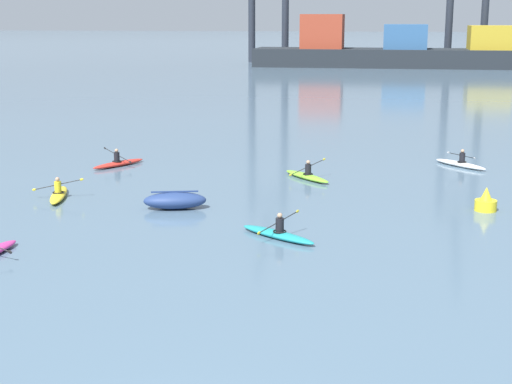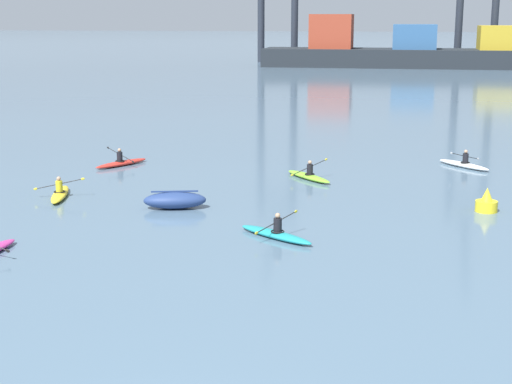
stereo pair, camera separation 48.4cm
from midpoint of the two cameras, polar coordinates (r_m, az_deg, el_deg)
name	(u,v)px [view 1 (the left image)]	position (r m, az deg, el deg)	size (l,w,h in m)	color
container_barge	(401,51)	(124.13, 10.64, 10.29)	(47.07, 9.28, 8.14)	#1E2328
capsized_dinghy	(175,201)	(31.96, -6.49, -0.64)	(2.80, 1.74, 0.76)	navy
channel_buoy	(486,202)	(32.76, 16.34, -0.73)	(0.90, 0.90, 1.00)	yellow
kayak_yellow	(59,194)	(34.86, -14.88, -0.15)	(2.18, 3.43, 0.95)	yellow
kayak_lime	(307,176)	(37.67, 3.45, 1.23)	(2.73, 2.92, 0.97)	#7ABC2D
kayak_white	(461,163)	(42.09, 14.67, 2.07)	(2.76, 2.89, 0.95)	silver
kayak_red	(118,163)	(41.58, -10.55, 2.14)	(2.22, 3.25, 0.95)	red
kayak_teal	(278,233)	(27.63, 1.14, -3.11)	(3.15, 2.40, 0.95)	teal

